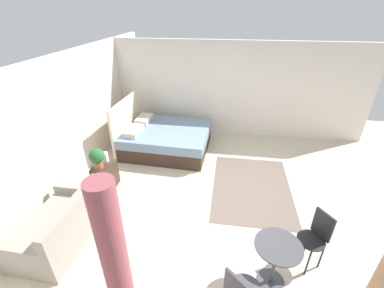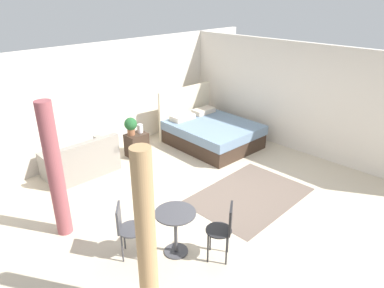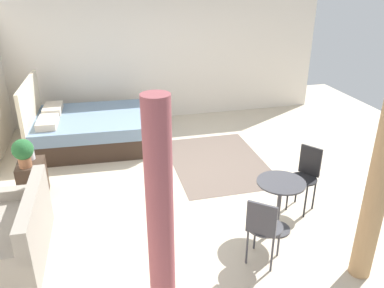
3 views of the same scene
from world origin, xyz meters
name	(u,v)px [view 1 (image 1 of 3)]	position (x,y,z in m)	size (l,w,h in m)	color
ground_plane	(235,197)	(0.00, 0.00, -0.01)	(8.67, 9.66, 0.02)	beige
wall_back	(60,127)	(0.00, 3.33, 1.25)	(8.67, 0.12, 2.50)	silver
wall_right	(239,90)	(2.84, 0.00, 1.25)	(0.12, 6.66, 2.50)	silver
area_rug	(251,187)	(0.33, -0.34, 0.00)	(2.17, 1.53, 0.01)	#66564C
bed	(164,138)	(1.60, 1.77, 0.32)	(1.78, 2.14, 1.27)	#38281E
couch	(61,227)	(-1.42, 2.66, 0.27)	(1.44, 0.88, 0.80)	gray
nightstand	(106,176)	(-0.07, 2.56, 0.27)	(0.47, 0.36, 0.53)	#38281E
potted_plant	(97,157)	(-0.17, 2.60, 0.76)	(0.29, 0.29, 0.40)	#935B3D
vase	(105,157)	(0.05, 2.56, 0.63)	(0.12, 0.12, 0.20)	silver
balcony_table	(276,257)	(-1.67, -0.48, 0.48)	(0.59, 0.59, 0.69)	#3F3F44
cafe_chair_near_couch	(316,235)	(-1.28, -1.05, 0.54)	(0.51, 0.51, 0.89)	black
curtain_right	(119,277)	(-2.59, 1.13, 1.08)	(0.23, 0.23, 2.17)	#994C51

